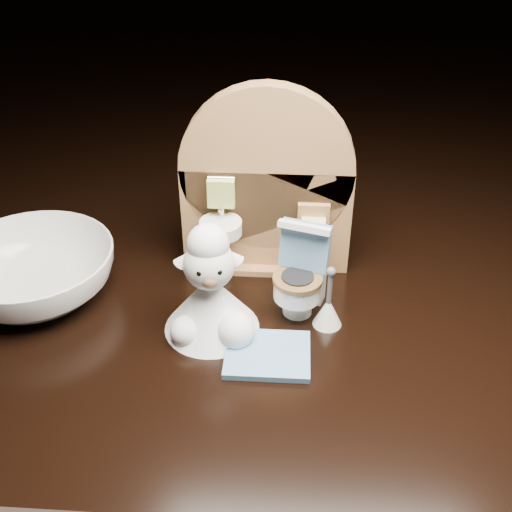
% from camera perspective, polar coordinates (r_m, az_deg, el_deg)
% --- Properties ---
extents(backdrop_panel, '(0.13, 0.05, 0.15)m').
position_cam_1_polar(backdrop_panel, '(0.48, 0.84, 5.59)').
color(backdrop_panel, '#A97747').
rests_on(backdrop_panel, ground).
extents(toy_toilet, '(0.04, 0.05, 0.07)m').
position_cam_1_polar(toy_toilet, '(0.46, 4.04, -2.01)').
color(toy_toilet, white).
rests_on(toy_toilet, ground).
extents(bath_mat, '(0.06, 0.05, 0.00)m').
position_cam_1_polar(bath_mat, '(0.43, 1.03, -8.76)').
color(bath_mat, '#5C8BB0').
rests_on(bath_mat, ground).
extents(toilet_brush, '(0.02, 0.02, 0.05)m').
position_cam_1_polar(toilet_brush, '(0.46, 6.42, -4.77)').
color(toilet_brush, white).
rests_on(toilet_brush, ground).
extents(plush_lamb, '(0.07, 0.07, 0.09)m').
position_cam_1_polar(plush_lamb, '(0.44, -4.02, -3.52)').
color(plush_lamb, white).
rests_on(plush_lamb, ground).
extents(ceramic_bowl, '(0.12, 0.12, 0.04)m').
position_cam_1_polar(ceramic_bowl, '(0.51, -19.16, -1.46)').
color(ceramic_bowl, white).
rests_on(ceramic_bowl, ground).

